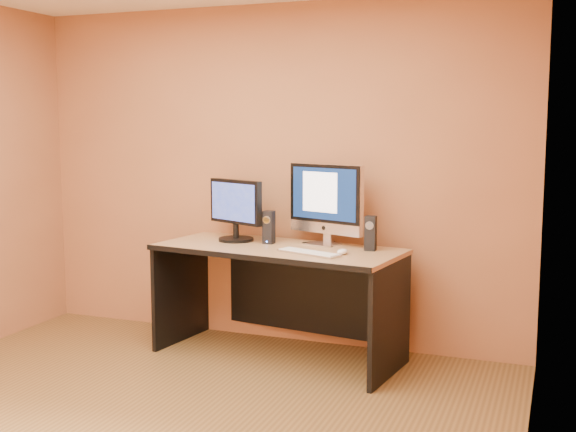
% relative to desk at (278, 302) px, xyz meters
% --- Properties ---
extents(walls, '(4.00, 4.00, 2.60)m').
position_rel_desk_xyz_m(walls, '(-0.22, -1.55, 0.89)').
color(walls, '#A46742').
rests_on(walls, ground).
extents(desk, '(1.85, 1.01, 0.82)m').
position_rel_desk_xyz_m(desk, '(0.00, 0.00, 0.00)').
color(desk, '#AE7C57').
rests_on(desk, ground).
extents(imac, '(0.67, 0.42, 0.61)m').
position_rel_desk_xyz_m(imac, '(0.27, 0.20, 0.71)').
color(imac, silver).
rests_on(imac, desk).
extents(second_monitor, '(0.59, 0.45, 0.46)m').
position_rel_desk_xyz_m(second_monitor, '(-0.40, 0.14, 0.64)').
color(second_monitor, black).
rests_on(second_monitor, desk).
extents(speaker_left, '(0.08, 0.08, 0.24)m').
position_rel_desk_xyz_m(speaker_left, '(-0.12, 0.12, 0.53)').
color(speaker_left, black).
rests_on(speaker_left, desk).
extents(speaker_right, '(0.08, 0.08, 0.24)m').
position_rel_desk_xyz_m(speaker_right, '(0.66, 0.10, 0.53)').
color(speaker_right, black).
rests_on(speaker_right, desk).
extents(keyboard, '(0.49, 0.28, 0.02)m').
position_rel_desk_xyz_m(keyboard, '(0.30, -0.18, 0.42)').
color(keyboard, '#B6B6BA').
rests_on(keyboard, desk).
extents(mouse, '(0.08, 0.12, 0.04)m').
position_rel_desk_xyz_m(mouse, '(0.52, -0.12, 0.43)').
color(mouse, white).
rests_on(mouse, desk).
extents(cable_a, '(0.06, 0.24, 0.01)m').
position_rel_desk_xyz_m(cable_a, '(0.34, 0.25, 0.41)').
color(cable_a, black).
rests_on(cable_a, desk).
extents(cable_b, '(0.14, 0.15, 0.01)m').
position_rel_desk_xyz_m(cable_b, '(0.18, 0.28, 0.41)').
color(cable_b, black).
rests_on(cable_b, desk).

